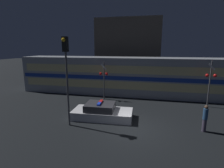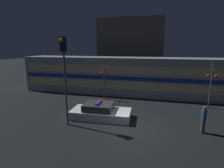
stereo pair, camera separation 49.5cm
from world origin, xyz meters
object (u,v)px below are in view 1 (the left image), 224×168
(train, at_px, (118,76))
(police_car, at_px, (102,112))
(pedestrian, at_px, (205,118))
(crossing_signal_near, at_px, (210,80))
(traffic_light_corner, at_px, (66,65))

(train, distance_m, police_car, 7.28)
(pedestrian, relative_size, crossing_signal_near, 0.43)
(train, relative_size, police_car, 4.93)
(pedestrian, distance_m, crossing_signal_near, 5.38)
(traffic_light_corner, bearing_deg, train, 79.27)
(train, bearing_deg, traffic_light_corner, -100.73)
(traffic_light_corner, bearing_deg, pedestrian, 6.54)
(train, bearing_deg, police_car, -88.92)
(police_car, distance_m, pedestrian, 6.67)
(police_car, distance_m, crossing_signal_near, 9.44)
(police_car, bearing_deg, train, 88.28)
(police_car, height_order, crossing_signal_near, crossing_signal_near)
(police_car, xyz_separation_m, pedestrian, (6.62, -0.63, 0.41))
(train, xyz_separation_m, traffic_light_corner, (-1.65, -8.70, 1.99))
(crossing_signal_near, xyz_separation_m, traffic_light_corner, (-9.97, -5.88, 1.60))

